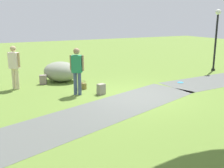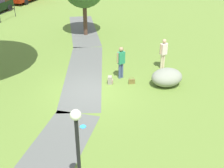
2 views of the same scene
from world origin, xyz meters
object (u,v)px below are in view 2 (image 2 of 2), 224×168
(spare_backpack_on_lawn, at_px, (110,80))
(backpack_by_boulder, at_px, (165,74))
(lamp_post, at_px, (78,149))
(lawn_boulder, at_px, (167,77))
(woman_with_handbag, at_px, (121,60))
(frisbee_on_grass, at_px, (83,127))
(man_near_boulder, at_px, (163,52))
(handbag_on_grass, at_px, (132,81))

(spare_backpack_on_lawn, bearing_deg, backpack_by_boulder, -59.36)
(lamp_post, distance_m, lawn_boulder, 8.23)
(lamp_post, height_order, lawn_boulder, lamp_post)
(woman_with_handbag, xyz_separation_m, backpack_by_boulder, (0.74, -2.23, -0.81))
(lamp_post, relative_size, frisbee_on_grass, 12.22)
(woman_with_handbag, height_order, backpack_by_boulder, woman_with_handbag)
(woman_with_handbag, relative_size, backpack_by_boulder, 4.33)
(spare_backpack_on_lawn, bearing_deg, lawn_boulder, -76.24)
(lawn_boulder, distance_m, backpack_by_boulder, 0.90)
(man_near_boulder, relative_size, backpack_by_boulder, 4.31)
(lawn_boulder, height_order, spare_backpack_on_lawn, lawn_boulder)
(frisbee_on_grass, bearing_deg, lamp_post, -158.20)
(woman_with_handbag, xyz_separation_m, handbag_on_grass, (-0.47, -0.71, -0.87))
(woman_with_handbag, xyz_separation_m, spare_backpack_on_lawn, (-0.79, 0.35, -0.81))
(handbag_on_grass, distance_m, backpack_by_boulder, 1.94)
(backpack_by_boulder, bearing_deg, woman_with_handbag, 108.24)
(frisbee_on_grass, bearing_deg, backpack_by_boulder, -24.69)
(spare_backpack_on_lawn, relative_size, frisbee_on_grass, 1.54)
(handbag_on_grass, height_order, frisbee_on_grass, handbag_on_grass)
(handbag_on_grass, distance_m, spare_backpack_on_lawn, 1.11)
(woman_with_handbag, bearing_deg, man_near_boulder, -45.21)
(lawn_boulder, distance_m, man_near_boulder, 2.15)
(lawn_boulder, xyz_separation_m, spare_backpack_on_lawn, (-0.68, 2.77, -0.25))
(lawn_boulder, bearing_deg, handbag_on_grass, 101.82)
(lamp_post, xyz_separation_m, woman_with_handbag, (8.09, 1.12, -0.98))
(man_near_boulder, relative_size, handbag_on_grass, 4.74)
(handbag_on_grass, height_order, spare_backpack_on_lawn, spare_backpack_on_lawn)
(lawn_boulder, xyz_separation_m, woman_with_handbag, (0.11, 2.42, 0.57))
(spare_backpack_on_lawn, bearing_deg, lamp_post, -168.66)
(lamp_post, relative_size, spare_backpack_on_lawn, 7.95)
(spare_backpack_on_lawn, bearing_deg, man_near_boulder, -40.01)
(man_near_boulder, height_order, frisbee_on_grass, man_near_boulder)
(lamp_post, distance_m, handbag_on_grass, 7.85)
(lamp_post, xyz_separation_m, backpack_by_boulder, (8.83, -1.11, -1.79))
(woman_with_handbag, relative_size, frisbee_on_grass, 6.65)
(lawn_boulder, bearing_deg, lamp_post, 170.72)
(lamp_post, distance_m, spare_backpack_on_lawn, 7.66)
(lamp_post, bearing_deg, frisbee_on_grass, 21.80)
(lamp_post, bearing_deg, man_near_boulder, -4.53)
(lawn_boulder, distance_m, frisbee_on_grass, 5.30)
(backpack_by_boulder, bearing_deg, lawn_boulder, -167.23)
(handbag_on_grass, bearing_deg, backpack_by_boulder, -51.55)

